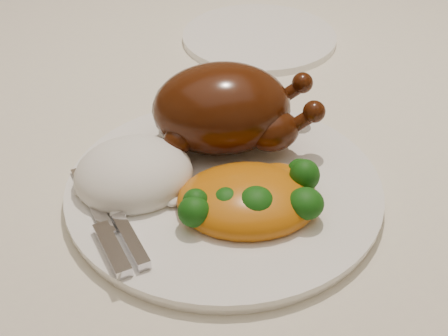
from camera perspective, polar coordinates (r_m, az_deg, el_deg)
name	(u,v)px	position (r m, az deg, el deg)	size (l,w,h in m)	color
dining_table	(204,161)	(0.85, -1.80, 0.68)	(1.60, 0.90, 0.76)	brown
tablecloth	(203,115)	(0.81, -1.89, 4.83)	(1.73, 1.03, 0.18)	beige
dinner_plate	(224,189)	(0.63, 0.00, -1.93)	(0.31, 0.31, 0.01)	white
side_plate	(259,37)	(0.94, 3.24, 11.86)	(0.23, 0.23, 0.01)	white
roast_chicken	(226,108)	(0.66, 0.19, 5.48)	(0.20, 0.15, 0.09)	#451807
rice_mound	(134,174)	(0.63, -8.24, -0.58)	(0.12, 0.11, 0.06)	white
mac_and_cheese	(251,198)	(0.59, 2.47, -2.75)	(0.16, 0.14, 0.06)	#D06A0D
cutlery	(114,229)	(0.58, -10.04, -5.49)	(0.04, 0.16, 0.01)	silver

